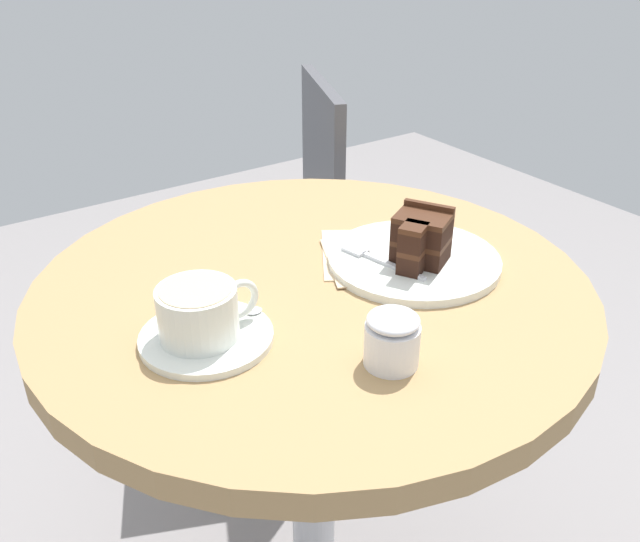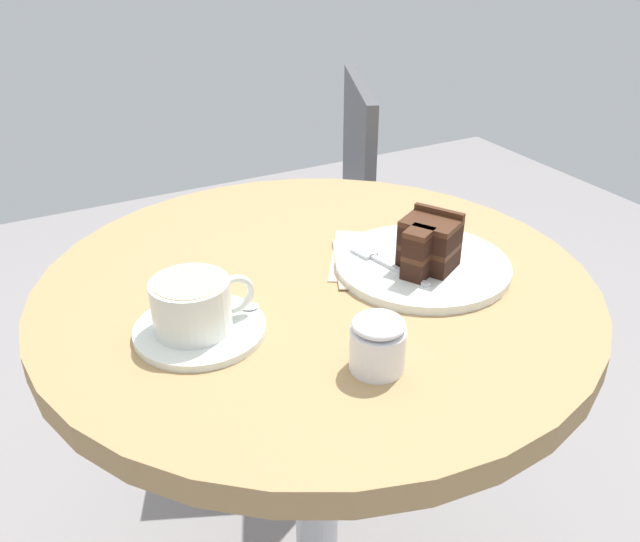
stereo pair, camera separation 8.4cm
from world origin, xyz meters
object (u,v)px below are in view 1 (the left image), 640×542
at_px(saucer, 206,337).
at_px(napkin, 378,256).
at_px(cake_slice, 420,239).
at_px(fork, 374,258).
at_px(teaspoon, 232,310).
at_px(cake_plate, 414,260).
at_px(sugar_pot, 392,339).
at_px(cafe_chair, 283,231).
at_px(coffee_cup, 199,311).

distance_m(saucer, napkin, 0.30).
height_order(cake_slice, fork, cake_slice).
xyz_separation_m(teaspoon, cake_plate, (0.27, -0.02, -0.01)).
distance_m(saucer, cake_slice, 0.32).
relative_size(teaspoon, cake_slice, 0.86).
bearing_deg(sugar_pot, cafe_chair, 66.64).
bearing_deg(cake_slice, cafe_chair, 75.29).
relative_size(cake_plate, cafe_chair, 0.28).
distance_m(coffee_cup, cake_slice, 0.32).
xyz_separation_m(cake_slice, napkin, (-0.02, 0.06, -0.04)).
relative_size(cake_slice, napkin, 0.44).
distance_m(cake_slice, cafe_chair, 0.71).
height_order(saucer, cake_plate, cake_plate).
height_order(teaspoon, sugar_pot, sugar_pot).
distance_m(coffee_cup, cafe_chair, 0.84).
xyz_separation_m(teaspoon, cake_slice, (0.27, -0.04, 0.04)).
bearing_deg(cake_plate, saucer, -179.07).
distance_m(cake_plate, cafe_chair, 0.68).
distance_m(teaspoon, napkin, 0.25).
height_order(fork, napkin, fork).
relative_size(cake_slice, fork, 0.70).
relative_size(saucer, cafe_chair, 0.18).
bearing_deg(saucer, cafe_chair, 52.18).
height_order(coffee_cup, cake_slice, cake_slice).
bearing_deg(cake_slice, fork, 140.62).
xyz_separation_m(teaspoon, sugar_pot, (0.10, -0.18, 0.02)).
relative_size(napkin, cafe_chair, 0.26).
distance_m(teaspoon, cake_plate, 0.28).
bearing_deg(cake_slice, saucer, 178.19).
distance_m(cake_plate, cake_slice, 0.04).
distance_m(coffee_cup, teaspoon, 0.07).
bearing_deg(teaspoon, cake_plate, 33.26).
height_order(teaspoon, cake_slice, cake_slice).
relative_size(coffee_cup, cafe_chair, 0.14).
bearing_deg(napkin, cafe_chair, 71.71).
distance_m(fork, sugar_pot, 0.22).
bearing_deg(fork, napkin, -60.23).
distance_m(napkin, cafe_chair, 0.65).
xyz_separation_m(fork, sugar_pot, (-0.12, -0.18, 0.02)).
xyz_separation_m(coffee_cup, sugar_pot, (0.15, -0.16, -0.01)).
bearing_deg(teaspoon, cafe_chair, 91.39).
xyz_separation_m(teaspoon, fork, (0.22, 0.00, 0.00)).
xyz_separation_m(napkin, sugar_pot, (-0.15, -0.20, 0.03)).
relative_size(coffee_cup, sugar_pot, 1.90).
bearing_deg(fork, teaspoon, 79.20).
height_order(teaspoon, cake_plate, teaspoon).
distance_m(napkin, sugar_pot, 0.25).
height_order(napkin, sugar_pot, sugar_pot).
bearing_deg(teaspoon, saucer, -113.96).
distance_m(saucer, teaspoon, 0.05).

